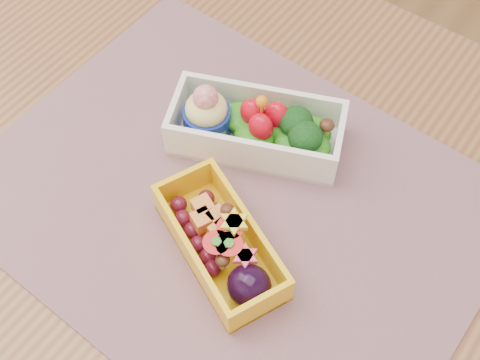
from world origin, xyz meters
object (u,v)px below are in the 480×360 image
Objects in this scene: table at (224,269)px; placemat at (231,200)px; bento_white at (255,127)px; bento_yellow at (222,244)px.

table is 0.11m from placemat.
bento_white is at bearing 108.00° from table.
bento_white is (-0.02, 0.08, 0.03)m from placemat.
bento_white is (-0.04, 0.11, 0.13)m from table.
table is 0.17m from bento_white.
table is 6.98× the size of bento_yellow.
placemat is 2.57× the size of bento_white.
placemat is at bearing -95.63° from bento_white.
placemat is at bearing 142.68° from bento_yellow.
bento_yellow is (0.05, -0.13, -0.00)m from bento_white.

